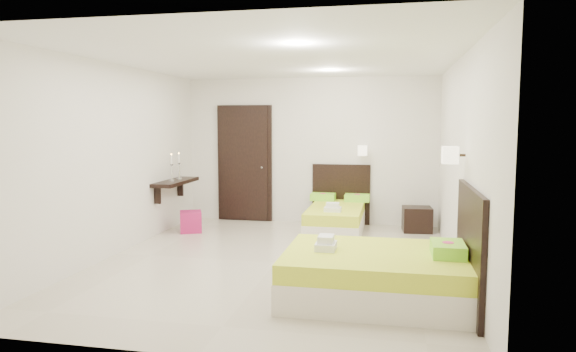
% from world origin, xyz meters
% --- Properties ---
extents(floor, '(5.50, 5.50, 0.00)m').
position_xyz_m(floor, '(0.00, 0.00, 0.00)').
color(floor, '#BCB19C').
rests_on(floor, ground).
extents(bed_single, '(1.03, 1.71, 1.41)m').
position_xyz_m(bed_single, '(0.58, 1.98, 0.26)').
color(bed_single, beige).
rests_on(bed_single, ground).
extents(bed_double, '(1.88, 1.60, 1.55)m').
position_xyz_m(bed_double, '(1.38, -1.12, 0.28)').
color(bed_double, beige).
rests_on(bed_double, ground).
extents(nightstand, '(0.50, 0.45, 0.41)m').
position_xyz_m(nightstand, '(1.88, 2.31, 0.21)').
color(nightstand, black).
rests_on(nightstand, ground).
extents(ottoman, '(0.45, 0.45, 0.34)m').
position_xyz_m(ottoman, '(-1.80, 1.54, 0.17)').
color(ottoman, '#98144C').
rests_on(ottoman, ground).
extents(door, '(1.02, 0.15, 2.14)m').
position_xyz_m(door, '(-1.20, 2.70, 1.05)').
color(door, black).
rests_on(door, ground).
extents(console_shelf, '(0.35, 1.20, 0.78)m').
position_xyz_m(console_shelf, '(-2.08, 1.60, 0.82)').
color(console_shelf, black).
rests_on(console_shelf, ground).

